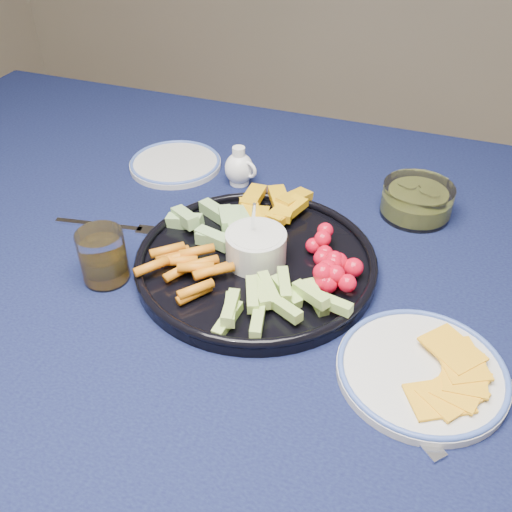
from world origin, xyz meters
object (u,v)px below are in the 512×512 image
(creamer_pitcher, at_px, (239,168))
(cheese_plate, at_px, (422,369))
(dining_table, at_px, (210,273))
(pickle_bowl, at_px, (417,202))
(side_plate_extra, at_px, (175,163))
(juice_tumbler, at_px, (104,259))
(crudite_platter, at_px, (254,257))

(creamer_pitcher, distance_m, cheese_plate, 0.54)
(dining_table, bearing_deg, cheese_plate, -26.01)
(pickle_bowl, bearing_deg, side_plate_extra, 179.31)
(pickle_bowl, relative_size, cheese_plate, 0.57)
(dining_table, relative_size, juice_tumbler, 19.68)
(cheese_plate, xyz_separation_m, juice_tumbler, (-0.49, 0.03, 0.03))
(side_plate_extra, bearing_deg, creamer_pitcher, -5.94)
(crudite_platter, relative_size, juice_tumbler, 4.50)
(crudite_platter, relative_size, cheese_plate, 1.74)
(pickle_bowl, distance_m, cheese_plate, 0.38)
(dining_table, bearing_deg, creamer_pitcher, 93.50)
(pickle_bowl, xyz_separation_m, cheese_plate, (0.06, -0.38, -0.01))
(crudite_platter, bearing_deg, side_plate_extra, 136.70)
(juice_tumbler, xyz_separation_m, side_plate_extra, (-0.06, 0.35, -0.03))
(crudite_platter, height_order, pickle_bowl, crudite_platter)
(creamer_pitcher, bearing_deg, pickle_bowl, 1.63)
(creamer_pitcher, distance_m, pickle_bowl, 0.34)
(crudite_platter, bearing_deg, pickle_bowl, 48.54)
(pickle_bowl, height_order, juice_tumbler, juice_tumbler)
(dining_table, bearing_deg, crudite_platter, -28.25)
(dining_table, height_order, side_plate_extra, side_plate_extra)
(side_plate_extra, bearing_deg, juice_tumbler, -80.46)
(dining_table, relative_size, pickle_bowl, 13.32)
(juice_tumbler, bearing_deg, pickle_bowl, 39.41)
(juice_tumbler, bearing_deg, cheese_plate, -3.26)
(pickle_bowl, relative_size, juice_tumbler, 1.48)
(dining_table, distance_m, side_plate_extra, 0.27)
(juice_tumbler, bearing_deg, creamer_pitcher, 75.46)
(crudite_platter, relative_size, pickle_bowl, 3.05)
(juice_tumbler, bearing_deg, side_plate_extra, 99.54)
(creamer_pitcher, height_order, pickle_bowl, creamer_pitcher)
(crudite_platter, bearing_deg, cheese_plate, -25.12)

